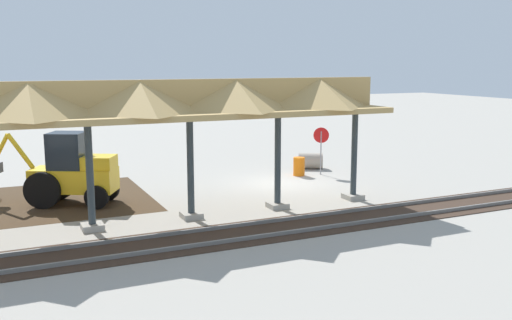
% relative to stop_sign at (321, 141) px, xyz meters
% --- Properties ---
extents(ground_plane, '(120.00, 120.00, 0.00)m').
position_rel_stop_sign_xyz_m(ground_plane, '(2.72, 1.16, -1.68)').
color(ground_plane, '#9E998E').
extents(dirt_work_zone, '(9.72, 7.00, 0.01)m').
position_rel_stop_sign_xyz_m(dirt_work_zone, '(13.67, 0.21, -1.68)').
color(dirt_work_zone, '#42301E').
rests_on(dirt_work_zone, ground).
extents(platform_canopy, '(18.34, 3.20, 4.90)m').
position_rel_stop_sign_xyz_m(platform_canopy, '(10.04, 4.97, 2.48)').
color(platform_canopy, '#9E998E').
rests_on(platform_canopy, ground).
extents(rail_tracks, '(60.00, 2.58, 0.15)m').
position_rel_stop_sign_xyz_m(rail_tracks, '(2.72, 7.50, -1.65)').
color(rail_tracks, slate).
rests_on(rail_tracks, ground).
extents(stop_sign, '(0.66, 0.43, 2.33)m').
position_rel_stop_sign_xyz_m(stop_sign, '(0.00, 0.00, 0.00)').
color(stop_sign, gray).
rests_on(stop_sign, ground).
extents(backhoe, '(5.10, 3.46, 2.82)m').
position_rel_stop_sign_xyz_m(backhoe, '(11.94, 1.09, -0.42)').
color(backhoe, yellow).
rests_on(backhoe, ground).
extents(concrete_pipe, '(1.48, 1.32, 0.82)m').
position_rel_stop_sign_xyz_m(concrete_pipe, '(-0.32, -1.55, -1.27)').
color(concrete_pipe, '#9E9384').
rests_on(concrete_pipe, ground).
extents(traffic_barrel, '(0.56, 0.56, 0.90)m').
position_rel_stop_sign_xyz_m(traffic_barrel, '(1.10, -0.20, -1.23)').
color(traffic_barrel, orange).
rests_on(traffic_barrel, ground).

